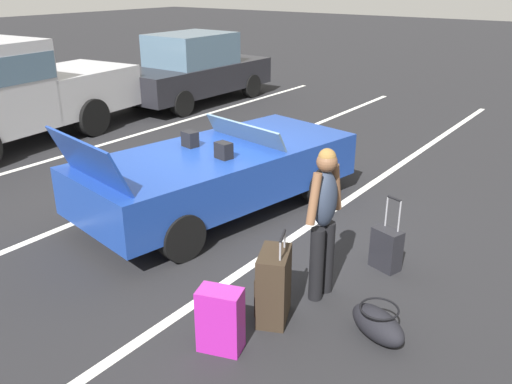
# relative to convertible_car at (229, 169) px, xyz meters

# --- Properties ---
(ground_plane) EXTENTS (80.00, 80.00, 0.00)m
(ground_plane) POSITION_rel_convertible_car_xyz_m (-0.20, 0.04, -0.59)
(ground_plane) COLOR black
(lot_line_near) EXTENTS (18.00, 0.12, 0.01)m
(lot_line_near) POSITION_rel_convertible_car_xyz_m (-0.20, -1.32, -0.59)
(lot_line_near) COLOR silver
(lot_line_near) RESTS_ON ground_plane
(lot_line_mid) EXTENTS (18.00, 0.12, 0.01)m
(lot_line_mid) POSITION_rel_convertible_car_xyz_m (-0.20, 1.38, -0.59)
(lot_line_mid) COLOR silver
(lot_line_mid) RESTS_ON ground_plane
(lot_line_far) EXTENTS (18.00, 0.12, 0.01)m
(lot_line_far) POSITION_rel_convertible_car_xyz_m (-0.20, 4.08, -0.59)
(lot_line_far) COLOR silver
(lot_line_far) RESTS_ON ground_plane
(convertible_car) EXTENTS (4.39, 2.46, 1.52)m
(convertible_car) POSITION_rel_convertible_car_xyz_m (0.00, 0.00, 0.00)
(convertible_car) COLOR navy
(convertible_car) RESTS_ON ground_plane
(suitcase_large_black) EXTENTS (0.55, 0.45, 0.94)m
(suitcase_large_black) POSITION_rel_convertible_car_xyz_m (-1.93, -2.12, -0.22)
(suitcase_large_black) COLOR #2D2319
(suitcase_large_black) RESTS_ON ground_plane
(suitcase_medium_bright) EXTENTS (0.36, 0.46, 0.62)m
(suitcase_medium_bright) POSITION_rel_convertible_car_xyz_m (-2.61, -2.01, -0.28)
(suitcase_medium_bright) COLOR #991E8C
(suitcase_medium_bright) RESTS_ON ground_plane
(suitcase_small_carryon) EXTENTS (0.29, 0.38, 0.89)m
(suitcase_small_carryon) POSITION_rel_convertible_car_xyz_m (-0.34, -2.62, -0.34)
(suitcase_small_carryon) COLOR black
(suitcase_small_carryon) RESTS_ON ground_plane
(duffel_bag) EXTENTS (0.53, 0.71, 0.34)m
(duffel_bag) POSITION_rel_convertible_car_xyz_m (-1.62, -3.10, -0.43)
(duffel_bag) COLOR black
(duffel_bag) RESTS_ON ground_plane
(traveler_person) EXTENTS (0.61, 0.24, 1.65)m
(traveler_person) POSITION_rel_convertible_car_xyz_m (-1.28, -2.29, 0.34)
(traveler_person) COLOR black
(traveler_person) RESTS_ON ground_plane
(parked_pickup_truck_near) EXTENTS (5.18, 2.49, 2.10)m
(parked_pickup_truck_near) POSITION_rel_convertible_car_xyz_m (-0.19, 5.54, 0.51)
(parked_pickup_truck_near) COLOR #B2B2B7
(parked_pickup_truck_near) RESTS_ON ground_plane
(parked_sedan_far) EXTENTS (4.51, 1.90, 1.82)m
(parked_sedan_far) POSITION_rel_convertible_car_xyz_m (5.00, 5.24, 0.30)
(parked_sedan_far) COLOR black
(parked_sedan_far) RESTS_ON ground_plane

